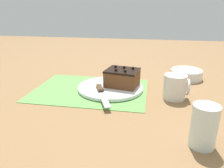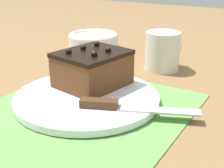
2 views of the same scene
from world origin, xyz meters
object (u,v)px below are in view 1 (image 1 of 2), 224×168
chocolate_cake (122,77)px  small_bowl (186,74)px  serving_knife (101,92)px  drinking_glass (204,126)px  coffee_mug (175,87)px  cake_plate (110,88)px

chocolate_cake → small_bowl: (0.28, 0.19, -0.03)m
serving_knife → drinking_glass: bearing=118.1°
coffee_mug → small_bowl: bearing=73.6°
serving_knife → chocolate_cake: bearing=-146.9°
chocolate_cake → serving_knife: size_ratio=0.76×
small_bowl → serving_knife: bearing=-140.3°
serving_knife → small_bowl: (0.35, 0.29, 0.00)m
chocolate_cake → drinking_glass: 0.43m
drinking_glass → serving_knife: bearing=140.7°
chocolate_cake → coffee_mug: (0.21, -0.06, -0.00)m
drinking_glass → coffee_mug: 0.30m
drinking_glass → small_bowl: 0.55m
cake_plate → chocolate_cake: bearing=21.7°
cake_plate → chocolate_cake: chocolate_cake is taller
chocolate_cake → serving_knife: 0.12m
serving_knife → cake_plate: bearing=-127.2°
chocolate_cake → coffee_mug: bearing=-16.6°
cake_plate → serving_knife: 0.08m
small_bowl → drinking_glass: bearing=-93.6°
serving_knife → coffee_mug: coffee_mug is taller
cake_plate → coffee_mug: coffee_mug is taller
cake_plate → chocolate_cake: (0.05, 0.02, 0.04)m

